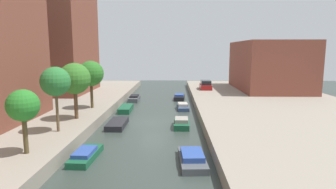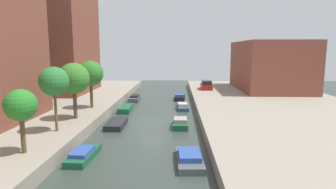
{
  "view_description": "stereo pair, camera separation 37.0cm",
  "coord_description": "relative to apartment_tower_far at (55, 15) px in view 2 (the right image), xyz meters",
  "views": [
    {
      "loc": [
        2.34,
        -28.76,
        7.42
      ],
      "look_at": [
        1.49,
        8.55,
        1.62
      ],
      "focal_mm": 30.25,
      "sensor_mm": 36.0,
      "label": 1
    },
    {
      "loc": [
        2.71,
        -28.75,
        7.42
      ],
      "look_at": [
        1.49,
        8.55,
        1.62
      ],
      "focal_mm": 30.25,
      "sensor_mm": 36.0,
      "label": 2
    }
  ],
  "objects": [
    {
      "name": "moored_boat_left_3",
      "position": [
        12.33,
        -9.61,
        -12.45
      ],
      "size": [
        1.45,
        4.05,
        0.62
      ],
      "color": "#195638",
      "rests_on": "ground_plane"
    },
    {
      "name": "moored_boat_right_4",
      "position": [
        19.11,
        -1.19,
        -12.38
      ],
      "size": [
        1.72,
        3.38,
        0.88
      ],
      "color": "#232328",
      "rests_on": "ground_plane"
    },
    {
      "name": "moored_boat_left_1",
      "position": [
        12.24,
        -25.29,
        -12.45
      ],
      "size": [
        1.51,
        3.9,
        0.73
      ],
      "color": "#195638",
      "rests_on": "ground_plane"
    },
    {
      "name": "quay_right",
      "position": [
        31.0,
        -15.01,
        -12.26
      ],
      "size": [
        20.0,
        64.0,
        1.0
      ],
      "primitive_type": "cube",
      "color": "gray",
      "rests_on": "ground_plane"
    },
    {
      "name": "ground_plane",
      "position": [
        16.0,
        -15.01,
        -12.76
      ],
      "size": [
        84.0,
        84.0,
        0.0
      ],
      "primitive_type": "plane",
      "color": "#333D38"
    },
    {
      "name": "quay_left",
      "position": [
        1.0,
        -15.01,
        -12.26
      ],
      "size": [
        20.0,
        64.0,
        1.0
      ],
      "primitive_type": "cube",
      "color": "gray",
      "rests_on": "ground_plane"
    },
    {
      "name": "moored_boat_left_4",
      "position": [
        12.38,
        -2.27,
        -12.4
      ],
      "size": [
        1.42,
        3.94,
        0.84
      ],
      "color": "#4C5156",
      "rests_on": "ground_plane"
    },
    {
      "name": "low_block_right",
      "position": [
        34.0,
        3.73,
        -7.8
      ],
      "size": [
        10.0,
        15.9,
        7.92
      ],
      "primitive_type": "cube",
      "color": "brown",
      "rests_on": "quay_right"
    },
    {
      "name": "street_tree_2",
      "position": [
        9.01,
        -17.64,
        -7.96
      ],
      "size": [
        2.93,
        2.93,
        5.3
      ],
      "color": "brown",
      "rests_on": "quay_left"
    },
    {
      "name": "moored_boat_right_3",
      "position": [
        19.42,
        -8.39,
        -12.43
      ],
      "size": [
        1.53,
        3.33,
        0.82
      ],
      "color": "#33476B",
      "rests_on": "ground_plane"
    },
    {
      "name": "street_tree_0",
      "position": [
        9.01,
        -26.87,
        -8.73
      ],
      "size": [
        1.99,
        1.99,
        4.08
      ],
      "color": "brown",
      "rests_on": "quay_left"
    },
    {
      "name": "moored_boat_right_1",
      "position": [
        19.55,
        -25.79,
        -12.44
      ],
      "size": [
        1.86,
        4.21,
        0.79
      ],
      "color": "#4C5156",
      "rests_on": "ground_plane"
    },
    {
      "name": "moored_boat_right_2",
      "position": [
        19.05,
        -16.86,
        -12.37
      ],
      "size": [
        1.52,
        3.22,
        0.93
      ],
      "color": "#195638",
      "rests_on": "ground_plane"
    },
    {
      "name": "parked_car",
      "position": [
        23.6,
        3.62,
        -11.14
      ],
      "size": [
        1.88,
        4.06,
        1.49
      ],
      "color": "maroon",
      "rests_on": "quay_right"
    },
    {
      "name": "apartment_tower_far",
      "position": [
        0.0,
        0.0,
        0.0
      ],
      "size": [
        10.0,
        12.91,
        23.53
      ],
      "primitive_type": "cube",
      "color": "brown",
      "rests_on": "quay_left"
    },
    {
      "name": "street_tree_3",
      "position": [
        9.01,
        -12.46,
        -7.9
      ],
      "size": [
        2.84,
        2.84,
        5.31
      ],
      "color": "#4F3F24",
      "rests_on": "quay_left"
    },
    {
      "name": "moored_boat_left_2",
      "position": [
        12.72,
        -16.79,
        -12.49
      ],
      "size": [
        1.66,
        4.14,
        0.55
      ],
      "color": "#232328",
      "rests_on": "ground_plane"
    },
    {
      "name": "street_tree_1",
      "position": [
        9.01,
        -21.93,
        -7.77
      ],
      "size": [
        2.33,
        2.33,
        5.19
      ],
      "color": "brown",
      "rests_on": "quay_left"
    }
  ]
}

